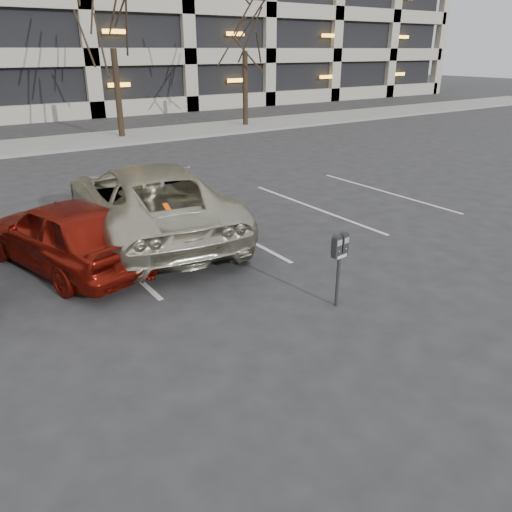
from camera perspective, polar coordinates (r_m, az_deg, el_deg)
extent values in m
plane|color=#28282B|center=(9.41, -3.76, -2.13)|extent=(140.00, 140.00, 0.00)
cube|color=gray|center=(24.10, -24.12, 11.42)|extent=(80.00, 4.00, 0.12)
cube|color=silver|center=(10.85, -16.44, 0.43)|extent=(0.10, 5.20, 0.00)
cube|color=silver|center=(11.91, -3.67, 3.31)|extent=(0.10, 5.20, 0.00)
cube|color=silver|center=(13.48, 6.64, 5.51)|extent=(0.10, 5.20, 0.00)
cube|color=silver|center=(15.40, 14.64, 7.09)|extent=(0.10, 5.20, 0.00)
cylinder|color=black|center=(24.90, -15.50, 17.33)|extent=(0.28, 0.28, 3.97)
cylinder|color=black|center=(28.03, -1.23, 18.46)|extent=(0.28, 0.28, 3.84)
cylinder|color=black|center=(8.19, 9.31, -2.84)|extent=(0.06, 0.06, 0.90)
cube|color=black|center=(8.01, 9.52, 0.20)|extent=(0.31, 0.14, 0.06)
cube|color=silver|center=(7.98, 9.81, -0.04)|extent=(0.22, 0.03, 0.05)
cube|color=gray|center=(7.82, 9.57, 1.47)|extent=(0.11, 0.02, 0.09)
cube|color=gray|center=(7.95, 10.36, 1.76)|extent=(0.11, 0.02, 0.09)
imported|color=beige|center=(11.29, -12.17, 6.16)|extent=(3.58, 6.32, 1.67)
cube|color=#F75205|center=(10.01, -12.05, 9.06)|extent=(0.10, 0.20, 0.01)
imported|color=maroon|center=(10.12, -20.97, 2.41)|extent=(2.65, 4.36, 1.39)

